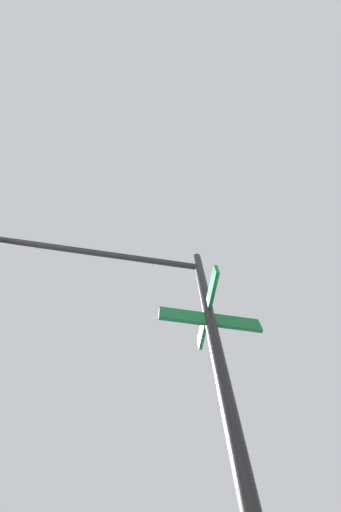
# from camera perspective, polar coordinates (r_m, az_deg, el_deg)

# --- Properties ---
(traffic_signal_near) EXTENTS (3.21, 2.35, 5.63)m
(traffic_signal_near) POSITION_cam_1_polar(r_m,az_deg,el_deg) (3.46, -16.62, -7.25)
(traffic_signal_near) COLOR black
(traffic_signal_near) RESTS_ON ground_plane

